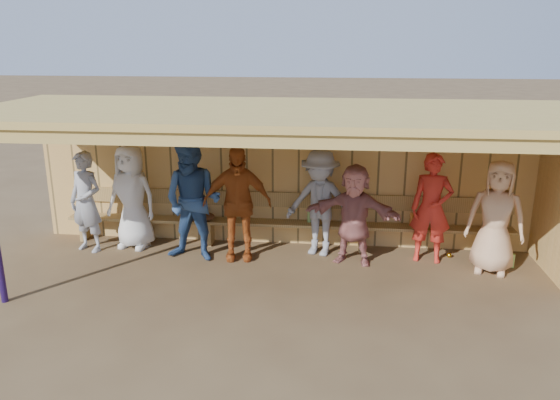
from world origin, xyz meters
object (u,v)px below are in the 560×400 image
object	(u,v)px
player_h	(496,217)
bench	(285,217)
player_b	(132,197)
player_c	(193,201)
player_f	(354,214)
player_g	(431,208)
player_d	(237,203)
player_e	(320,203)
player_a	(86,202)

from	to	relation	value
player_h	bench	bearing A→B (deg)	-176.72
player_b	player_c	bearing A→B (deg)	-10.32
player_f	player_b	bearing A→B (deg)	-171.89
bench	player_c	bearing A→B (deg)	-152.04
player_b	bench	xyz separation A→B (m)	(2.57, 0.31, -0.36)
player_c	player_f	world-z (taller)	player_c
player_c	player_g	size ratio (longest dim) A/B	1.11
player_f	player_g	world-z (taller)	player_g
player_d	player_f	world-z (taller)	player_d
player_e	player_g	world-z (taller)	same
player_g	player_a	bearing A→B (deg)	-170.44
player_d	player_h	size ratio (longest dim) A/B	1.07
player_h	bench	distance (m)	3.37
player_d	player_g	xyz separation A→B (m)	(3.08, 0.23, -0.05)
player_d	player_h	bearing A→B (deg)	-9.03
player_a	player_c	bearing A→B (deg)	12.28
player_b	player_h	distance (m)	5.85
player_b	player_h	bearing A→B (deg)	5.63
player_a	player_g	size ratio (longest dim) A/B	0.96
player_c	player_g	world-z (taller)	player_c
player_c	player_h	bearing A→B (deg)	8.19
player_e	player_f	world-z (taller)	player_e
player_a	bench	distance (m)	3.33
player_d	player_c	bearing A→B (deg)	-178.48
player_c	player_e	xyz separation A→B (m)	(2.00, 0.43, -0.10)
player_f	bench	xyz separation A→B (m)	(-1.15, 0.61, -0.28)
player_h	player_d	bearing A→B (deg)	-165.53
player_e	player_f	xyz separation A→B (m)	(0.55, -0.30, -0.08)
player_c	player_g	bearing A→B (deg)	13.35
bench	player_b	bearing A→B (deg)	-173.22
player_a	player_b	size ratio (longest dim) A/B	0.96
player_b	player_e	distance (m)	3.17
player_c	player_d	size ratio (longest dim) A/B	1.05
player_a	player_d	distance (m)	2.57
player_a	player_b	xyz separation A→B (m)	(0.70, 0.25, 0.04)
player_c	player_e	size ratio (longest dim) A/B	1.11
player_e	player_h	size ratio (longest dim) A/B	1.01
bench	player_d	bearing A→B (deg)	-138.14
player_b	player_d	distance (m)	1.90
player_e	player_g	size ratio (longest dim) A/B	1.00
player_c	player_f	xyz separation A→B (m)	(2.55, 0.13, -0.18)
player_h	bench	size ratio (longest dim) A/B	0.23
player_b	player_h	size ratio (longest dim) A/B	1.02
player_a	player_d	size ratio (longest dim) A/B	0.91
player_f	player_h	xyz separation A→B (m)	(2.11, -0.13, 0.07)
player_a	player_h	xyz separation A→B (m)	(6.54, -0.19, 0.02)
player_d	player_b	bearing A→B (deg)	162.68
player_a	player_c	world-z (taller)	player_c
player_e	player_h	bearing A→B (deg)	9.05
player_d	player_g	bearing A→B (deg)	-3.16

